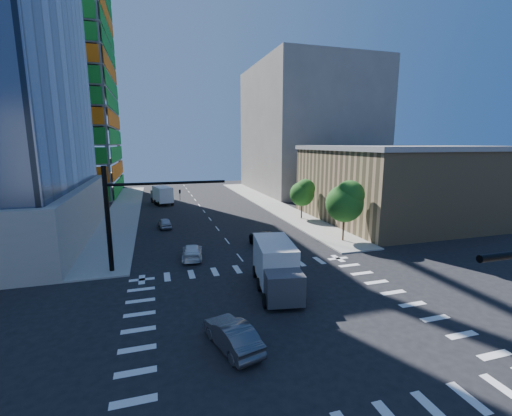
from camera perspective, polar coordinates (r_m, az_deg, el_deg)
name	(u,v)px	position (r m, az deg, el deg)	size (l,w,h in m)	color
ground	(285,316)	(23.12, 4.94, -17.54)	(160.00, 160.00, 0.00)	black
road_markings	(285,316)	(23.12, 4.94, -17.53)	(20.00, 20.00, 0.01)	silver
sidewalk_ne	(268,203)	(63.17, 2.09, 0.83)	(5.00, 60.00, 0.15)	gray
sidewalk_nw	(124,211)	(60.06, -21.11, -0.41)	(5.00, 60.00, 0.15)	gray
construction_building	(43,73)	(84.29, -31.91, 18.53)	(25.16, 34.50, 70.60)	slate
commercial_building	(392,183)	(52.62, 21.77, 3.84)	(20.50, 22.50, 10.60)	#8C7751
bg_building_ne	(307,130)	(81.66, 8.56, 12.78)	(24.00, 30.00, 28.00)	slate
signal_mast_nw	(126,209)	(30.94, -20.82, -0.11)	(10.20, 0.40, 9.00)	black
tree_south	(346,201)	(39.05, 14.80, 1.17)	(4.16, 4.16, 6.82)	#382316
tree_north	(303,192)	(49.77, 7.85, 2.61)	(3.54, 3.52, 5.78)	#382316
car_nb_far	(269,241)	(36.23, 2.12, -5.51)	(2.66, 5.76, 1.60)	black
car_sb_near	(192,252)	(33.77, -10.58, -7.16)	(1.87, 4.61, 1.34)	white
car_sb_mid	(165,223)	(46.49, -14.99, -2.41)	(1.55, 3.84, 1.31)	#AEAFB6
car_sb_cross	(232,335)	(19.76, -4.03, -20.33)	(1.59, 4.56, 1.50)	#4C4C51
box_truck_near	(277,271)	(25.95, 3.52, -10.46)	(3.92, 7.11, 3.53)	black
box_truck_far	(161,196)	(64.83, -15.49, 1.93)	(4.01, 6.65, 3.25)	black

